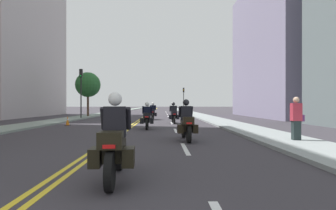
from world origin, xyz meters
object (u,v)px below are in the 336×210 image
object	(u,v)px
motorcycle_4	(153,113)
traffic_light_far	(184,95)
motorcycle_3	(174,115)
traffic_cone_0	(68,121)
street_tree_1	(88,85)
traffic_light_near	(81,85)
pedestrian_0	(296,119)
motorcycle_1	(186,124)
motorcycle_2	(147,118)
motorcycle_0	(115,145)

from	to	relation	value
motorcycle_4	traffic_light_far	world-z (taller)	traffic_light_far
motorcycle_3	motorcycle_4	bearing A→B (deg)	105.91
traffic_cone_0	street_tree_1	xyz separation A→B (m)	(-2.06, 12.70, 3.35)
traffic_light_near	pedestrian_0	size ratio (longest dim) A/B	2.88
pedestrian_0	street_tree_1	distance (m)	25.38
motorcycle_1	motorcycle_4	distance (m)	15.01
motorcycle_1	traffic_light_near	world-z (taller)	traffic_light_near
motorcycle_2	pedestrian_0	bearing A→B (deg)	-47.12
motorcycle_2	pedestrian_0	xyz separation A→B (m)	(5.80, -5.96, 0.23)
motorcycle_3	traffic_light_near	world-z (taller)	traffic_light_near
motorcycle_0	motorcycle_4	world-z (taller)	motorcycle_0
motorcycle_0	traffic_light_near	bearing A→B (deg)	104.86
traffic_light_far	motorcycle_4	bearing A→B (deg)	-101.36
motorcycle_2	street_tree_1	bearing A→B (deg)	114.80
traffic_light_near	traffic_light_far	size ratio (longest dim) A/B	1.10
motorcycle_1	traffic_cone_0	world-z (taller)	motorcycle_1
motorcycle_2	traffic_light_far	distance (m)	33.84
traffic_light_far	pedestrian_0	xyz separation A→B (m)	(1.03, -39.37, -2.21)
traffic_cone_0	motorcycle_2	bearing A→B (deg)	-26.28
motorcycle_2	motorcycle_3	world-z (taller)	motorcycle_3
traffic_light_near	street_tree_1	distance (m)	4.43
motorcycle_4	street_tree_1	size ratio (longest dim) A/B	0.44
motorcycle_4	traffic_light_far	xyz separation A→B (m)	(4.76, 23.68, 2.43)
motorcycle_1	traffic_light_far	world-z (taller)	traffic_light_far
motorcycle_2	street_tree_1	xyz separation A→B (m)	(-7.57, 15.42, 3.02)
motorcycle_0	pedestrian_0	world-z (taller)	pedestrian_0
motorcycle_3	pedestrian_0	distance (m)	11.38
motorcycle_3	traffic_cone_0	world-z (taller)	motorcycle_3
motorcycle_2	traffic_light_far	xyz separation A→B (m)	(4.77, 33.41, 2.44)
motorcycle_4	pedestrian_0	distance (m)	16.73
traffic_light_far	pedestrian_0	size ratio (longest dim) A/B	2.62
motorcycle_0	traffic_cone_0	world-z (taller)	motorcycle_0
motorcycle_2	motorcycle_4	world-z (taller)	motorcycle_4
motorcycle_4	traffic_light_near	bearing A→B (deg)	170.66
traffic_light_near	street_tree_1	size ratio (longest dim) A/B	0.96
traffic_light_far	motorcycle_0	bearing A→B (deg)	-96.17
motorcycle_0	motorcycle_2	bearing A→B (deg)	86.90
traffic_light_near	motorcycle_2	bearing A→B (deg)	-57.36
motorcycle_1	motorcycle_2	xyz separation A→B (m)	(-1.83, 5.17, -0.01)
motorcycle_2	pedestrian_0	world-z (taller)	pedestrian_0
motorcycle_1	traffic_light_far	xyz separation A→B (m)	(2.94, 38.58, 2.43)
traffic_cone_0	motorcycle_0	bearing A→B (deg)	-67.85
motorcycle_3	traffic_light_far	world-z (taller)	traffic_light_far
motorcycle_2	motorcycle_4	bearing A→B (deg)	88.57
motorcycle_2	motorcycle_3	size ratio (longest dim) A/B	0.98
motorcycle_0	traffic_cone_0	bearing A→B (deg)	109.09
traffic_cone_0	traffic_light_far	world-z (taller)	traffic_light_far
motorcycle_2	traffic_light_far	bearing A→B (deg)	80.51
motorcycle_1	motorcycle_4	size ratio (longest dim) A/B	1.00
motorcycle_4	pedestrian_0	bearing A→B (deg)	-68.68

